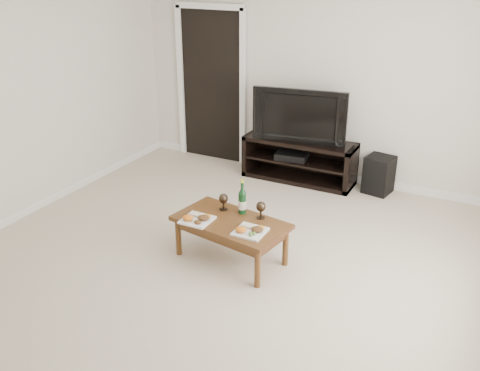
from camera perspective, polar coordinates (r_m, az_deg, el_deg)
name	(u,v)px	position (r m, az deg, el deg)	size (l,w,h in m)	color
floor	(212,277)	(4.97, -3.02, -9.69)	(5.50, 5.50, 0.00)	beige
back_wall	(321,78)	(6.84, 8.62, 11.31)	(5.00, 0.04, 2.60)	silver
doorway	(212,87)	(7.49, -3.04, 10.45)	(0.90, 0.02, 2.05)	black
media_console	(299,160)	(6.92, 6.32, 2.71)	(1.44, 0.45, 0.55)	black
television	(301,114)	(6.73, 6.55, 7.59)	(1.17, 0.15, 0.67)	black
av_receiver	(292,155)	(6.93, 5.57, 3.21)	(0.40, 0.30, 0.08)	black
subwoofer	(379,175)	(6.75, 14.59, 1.13)	(0.31, 0.31, 0.46)	black
coffee_table	(231,240)	(5.12, -0.97, -5.84)	(1.06, 0.58, 0.42)	brown
plate_left	(197,218)	(5.01, -4.61, -3.43)	(0.27, 0.27, 0.07)	white
plate_right	(250,229)	(4.79, 1.09, -4.68)	(0.27, 0.27, 0.07)	white
wine_bottle	(242,196)	(5.08, 0.25, -1.17)	(0.07, 0.07, 0.35)	#0E3617
goblet_left	(223,202)	(5.19, -1.78, -1.76)	(0.09, 0.09, 0.17)	#31261A
goblet_right	(261,210)	(5.03, 2.24, -2.63)	(0.09, 0.09, 0.17)	#31261A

